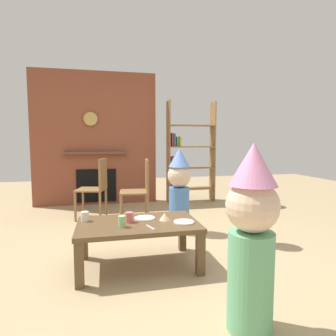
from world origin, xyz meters
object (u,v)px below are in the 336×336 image
(paper_cup_center, at_px, (122,221))
(dining_chair_middle, at_px, (140,187))
(bookshelf, at_px, (187,157))
(child_in_pink, at_px, (249,200))
(paper_cup_near_right, at_px, (129,217))
(potted_plant_tall, at_px, (257,185))
(paper_plate_front, at_px, (184,222))
(dining_chair_left, at_px, (97,185))
(paper_plate_rear, at_px, (145,218))
(child_with_cone_hat, at_px, (252,233))
(child_by_the_chairs, at_px, (179,188))
(birthday_cake_slice, at_px, (165,216))
(paper_cup_near_left, at_px, (85,216))
(coffee_table, at_px, (138,229))

(paper_cup_center, relative_size, dining_chair_middle, 0.11)
(bookshelf, height_order, child_in_pink, bookshelf)
(paper_cup_near_right, distance_m, potted_plant_tall, 3.18)
(paper_cup_near_right, relative_size, paper_plate_front, 0.49)
(dining_chair_left, bearing_deg, paper_plate_rear, 119.84)
(child_in_pink, xyz_separation_m, dining_chair_left, (-1.70, 1.46, 0.01))
(paper_cup_center, bearing_deg, child_with_cone_hat, -52.64)
(paper_plate_rear, xyz_separation_m, dining_chair_middle, (0.13, 1.35, 0.09))
(child_in_pink, relative_size, child_by_the_chairs, 0.88)
(child_by_the_chairs, distance_m, potted_plant_tall, 2.10)
(child_by_the_chairs, bearing_deg, potted_plant_tall, 158.28)
(child_with_cone_hat, bearing_deg, bookshelf, -38.64)
(paper_cup_near_right, distance_m, child_in_pink, 1.41)
(child_in_pink, bearing_deg, child_by_the_chairs, -55.03)
(child_by_the_chairs, bearing_deg, birthday_cake_slice, 11.79)
(paper_cup_near_left, height_order, child_by_the_chairs, child_by_the_chairs)
(paper_cup_near_right, relative_size, child_in_pink, 0.10)
(paper_cup_near_right, distance_m, dining_chair_middle, 1.46)
(birthday_cake_slice, xyz_separation_m, child_in_pink, (1.04, 0.31, 0.05))
(paper_cup_center, distance_m, birthday_cake_slice, 0.43)
(paper_cup_near_left, height_order, paper_cup_near_right, paper_cup_near_right)
(child_in_pink, height_order, child_by_the_chairs, child_by_the_chairs)
(coffee_table, height_order, child_by_the_chairs, child_by_the_chairs)
(dining_chair_left, distance_m, potted_plant_tall, 2.79)
(bookshelf, xyz_separation_m, paper_cup_center, (-1.40, -2.77, -0.40))
(coffee_table, relative_size, paper_cup_center, 11.06)
(paper_cup_near_right, distance_m, child_with_cone_hat, 1.26)
(paper_cup_near_left, relative_size, paper_cup_near_right, 0.97)
(coffee_table, xyz_separation_m, paper_plate_rear, (0.08, 0.11, 0.07))
(child_by_the_chairs, relative_size, dining_chair_middle, 1.20)
(child_in_pink, bearing_deg, paper_cup_near_left, -8.34)
(paper_cup_center, height_order, child_by_the_chairs, child_by_the_chairs)
(paper_plate_front, relative_size, child_with_cone_hat, 0.16)
(paper_plate_rear, relative_size, dining_chair_left, 0.22)
(paper_plate_rear, relative_size, child_with_cone_hat, 0.17)
(paper_cup_near_left, relative_size, potted_plant_tall, 0.14)
(paper_cup_center, bearing_deg, child_in_pink, 16.87)
(birthday_cake_slice, bearing_deg, dining_chair_left, 110.40)
(dining_chair_left, distance_m, dining_chair_middle, 0.69)
(bookshelf, distance_m, paper_cup_near_right, 2.98)
(child_with_cone_hat, bearing_deg, dining_chair_middle, -20.13)
(paper_cup_near_right, xyz_separation_m, paper_plate_front, (0.49, -0.12, -0.04))
(child_with_cone_hat, relative_size, potted_plant_tall, 1.78)
(paper_plate_rear, distance_m, child_in_pink, 1.24)
(paper_cup_center, distance_m, child_with_cone_hat, 1.18)
(paper_cup_near_left, distance_m, child_with_cone_hat, 1.59)
(bookshelf, bearing_deg, paper_cup_center, -116.79)
(paper_cup_near_right, xyz_separation_m, child_in_pink, (1.37, 0.30, 0.04))
(child_by_the_chairs, xyz_separation_m, potted_plant_tall, (1.74, 1.15, -0.20))
(dining_chair_middle, bearing_deg, child_with_cone_hat, 103.14)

